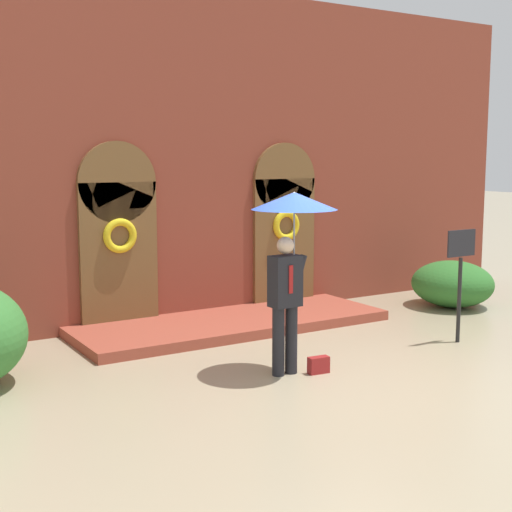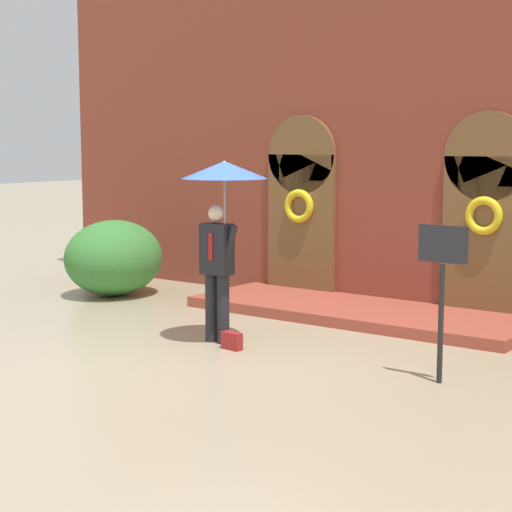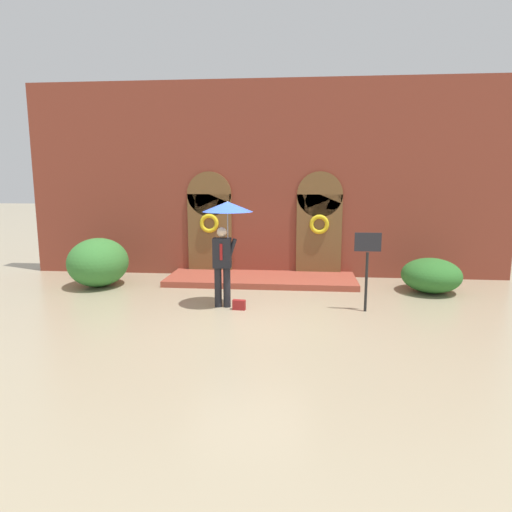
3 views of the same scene
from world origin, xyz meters
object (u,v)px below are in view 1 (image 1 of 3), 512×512
Objects in this scene: handbag at (319,365)px; shrub_right at (452,284)px; person_with_umbrella at (292,227)px; sign_post at (460,267)px.

shrub_right reaches higher than handbag.
person_with_umbrella reaches higher than handbag.
person_with_umbrella reaches higher than shrub_right.
handbag is at bearing -176.77° from sign_post.
person_with_umbrella is 1.51× the size of shrub_right.
shrub_right is (4.94, 1.85, -1.48)m from person_with_umbrella.
handbag is 0.18× the size of shrub_right.
sign_post is (3.05, -0.04, -0.75)m from person_with_umbrella.
shrub_right is at bearing 29.88° from handbag.
person_with_umbrella is 3.14m from sign_post.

